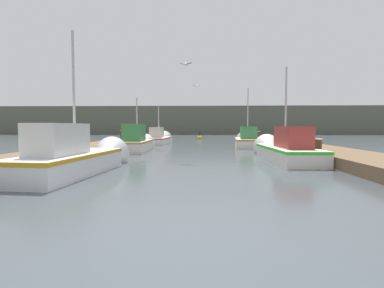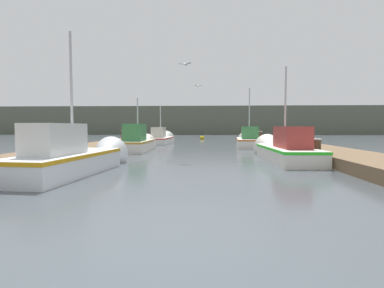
{
  "view_description": "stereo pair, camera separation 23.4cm",
  "coord_description": "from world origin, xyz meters",
  "px_view_note": "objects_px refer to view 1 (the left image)",
  "views": [
    {
      "loc": [
        0.25,
        -3.87,
        1.45
      ],
      "look_at": [
        -0.33,
        11.4,
        0.56
      ],
      "focal_mm": 28.0,
      "sensor_mm": 36.0,
      "label": 1
    },
    {
      "loc": [
        0.48,
        -3.86,
        1.45
      ],
      "look_at": [
        -0.33,
        11.4,
        0.56
      ],
      "focal_mm": 28.0,
      "sensor_mm": 36.0,
      "label": 2
    }
  ],
  "objects_px": {
    "mooring_piling_0": "(317,151)",
    "mooring_piling_3": "(123,140)",
    "fishing_boat_0": "(79,157)",
    "mooring_piling_1": "(259,138)",
    "fishing_boat_2": "(138,142)",
    "fishing_boat_3": "(247,140)",
    "seagull_lead": "(197,86)",
    "fishing_boat_1": "(283,149)",
    "fishing_boat_4": "(159,139)",
    "seagull_1": "(186,64)",
    "mooring_piling_2": "(285,140)",
    "channel_buoy": "(200,138)"
  },
  "relations": [
    {
      "from": "mooring_piling_0",
      "to": "mooring_piling_3",
      "type": "xyz_separation_m",
      "value": [
        -9.22,
        6.07,
        0.12
      ]
    },
    {
      "from": "mooring_piling_3",
      "to": "fishing_boat_0",
      "type": "bearing_deg",
      "value": -84.01
    },
    {
      "from": "mooring_piling_0",
      "to": "mooring_piling_1",
      "type": "height_order",
      "value": "mooring_piling_1"
    },
    {
      "from": "fishing_boat_2",
      "to": "fishing_boat_0",
      "type": "bearing_deg",
      "value": -90.56
    },
    {
      "from": "fishing_boat_0",
      "to": "fishing_boat_3",
      "type": "bearing_deg",
      "value": 65.22
    },
    {
      "from": "fishing_boat_3",
      "to": "mooring_piling_3",
      "type": "relative_size",
      "value": 4.1
    },
    {
      "from": "seagull_lead",
      "to": "fishing_boat_3",
      "type": "bearing_deg",
      "value": -27.63
    },
    {
      "from": "mooring_piling_0",
      "to": "mooring_piling_3",
      "type": "height_order",
      "value": "mooring_piling_3"
    },
    {
      "from": "fishing_boat_0",
      "to": "mooring_piling_3",
      "type": "xyz_separation_m",
      "value": [
        -0.89,
        8.51,
        0.13
      ]
    },
    {
      "from": "mooring_piling_3",
      "to": "fishing_boat_1",
      "type": "bearing_deg",
      "value": -27.74
    },
    {
      "from": "fishing_boat_0",
      "to": "mooring_piling_3",
      "type": "height_order",
      "value": "fishing_boat_0"
    },
    {
      "from": "fishing_boat_0",
      "to": "fishing_boat_4",
      "type": "height_order",
      "value": "fishing_boat_0"
    },
    {
      "from": "fishing_boat_1",
      "to": "seagull_1",
      "type": "distance_m",
      "value": 5.69
    },
    {
      "from": "fishing_boat_1",
      "to": "mooring_piling_0",
      "type": "relative_size",
      "value": 6.29
    },
    {
      "from": "fishing_boat_2",
      "to": "fishing_boat_1",
      "type": "bearing_deg",
      "value": -31.06
    },
    {
      "from": "fishing_boat_3",
      "to": "seagull_lead",
      "type": "relative_size",
      "value": 9.08
    },
    {
      "from": "fishing_boat_1",
      "to": "fishing_boat_4",
      "type": "relative_size",
      "value": 1.13
    },
    {
      "from": "mooring_piling_1",
      "to": "fishing_boat_0",
      "type": "bearing_deg",
      "value": -118.76
    },
    {
      "from": "mooring_piling_2",
      "to": "fishing_boat_1",
      "type": "bearing_deg",
      "value": -106.66
    },
    {
      "from": "fishing_boat_2",
      "to": "mooring_piling_2",
      "type": "relative_size",
      "value": 3.52
    },
    {
      "from": "fishing_boat_1",
      "to": "channel_buoy",
      "type": "xyz_separation_m",
      "value": [
        -3.93,
        20.72,
        -0.3
      ]
    },
    {
      "from": "fishing_boat_0",
      "to": "mooring_piling_2",
      "type": "distance_m",
      "value": 11.61
    },
    {
      "from": "fishing_boat_2",
      "to": "seagull_1",
      "type": "distance_m",
      "value": 6.56
    },
    {
      "from": "fishing_boat_3",
      "to": "mooring_piling_3",
      "type": "xyz_separation_m",
      "value": [
        -8.01,
        -3.99,
        0.16
      ]
    },
    {
      "from": "fishing_boat_2",
      "to": "mooring_piling_2",
      "type": "height_order",
      "value": "fishing_boat_2"
    },
    {
      "from": "fishing_boat_3",
      "to": "mooring_piling_1",
      "type": "height_order",
      "value": "fishing_boat_3"
    },
    {
      "from": "mooring_piling_0",
      "to": "seagull_lead",
      "type": "height_order",
      "value": "seagull_lead"
    },
    {
      "from": "mooring_piling_2",
      "to": "seagull_1",
      "type": "height_order",
      "value": "seagull_1"
    },
    {
      "from": "mooring_piling_3",
      "to": "channel_buoy",
      "type": "xyz_separation_m",
      "value": [
        4.4,
        16.33,
        -0.47
      ]
    },
    {
      "from": "mooring_piling_0",
      "to": "seagull_1",
      "type": "bearing_deg",
      "value": 162.36
    },
    {
      "from": "mooring_piling_0",
      "to": "seagull_1",
      "type": "relative_size",
      "value": 1.78
    },
    {
      "from": "mooring_piling_1",
      "to": "mooring_piling_3",
      "type": "distance_m",
      "value": 11.61
    },
    {
      "from": "fishing_boat_1",
      "to": "channel_buoy",
      "type": "height_order",
      "value": "fishing_boat_1"
    },
    {
      "from": "fishing_boat_1",
      "to": "fishing_boat_4",
      "type": "xyz_separation_m",
      "value": [
        -7.35,
        12.55,
        -0.06
      ]
    },
    {
      "from": "fishing_boat_0",
      "to": "channel_buoy",
      "type": "relative_size",
      "value": 5.45
    },
    {
      "from": "fishing_boat_4",
      "to": "mooring_piling_1",
      "type": "distance_m",
      "value": 8.46
    },
    {
      "from": "seagull_lead",
      "to": "fishing_boat_2",
      "type": "bearing_deg",
      "value": -144.16
    },
    {
      "from": "mooring_piling_3",
      "to": "seagull_lead",
      "type": "relative_size",
      "value": 2.21
    },
    {
      "from": "mooring_piling_3",
      "to": "channel_buoy",
      "type": "distance_m",
      "value": 16.92
    },
    {
      "from": "channel_buoy",
      "to": "mooring_piling_2",
      "type": "bearing_deg",
      "value": -73.47
    },
    {
      "from": "fishing_boat_2",
      "to": "fishing_boat_3",
      "type": "bearing_deg",
      "value": 28.68
    },
    {
      "from": "fishing_boat_2",
      "to": "mooring_piling_0",
      "type": "distance_m",
      "value": 10.3
    },
    {
      "from": "fishing_boat_1",
      "to": "mooring_piling_3",
      "type": "bearing_deg",
      "value": 150.97
    },
    {
      "from": "mooring_piling_2",
      "to": "seagull_lead",
      "type": "height_order",
      "value": "seagull_lead"
    },
    {
      "from": "fishing_boat_2",
      "to": "channel_buoy",
      "type": "xyz_separation_m",
      "value": [
        3.52,
        16.33,
        -0.37
      ]
    },
    {
      "from": "fishing_boat_2",
      "to": "fishing_boat_4",
      "type": "distance_m",
      "value": 8.17
    },
    {
      "from": "mooring_piling_2",
      "to": "fishing_boat_0",
      "type": "bearing_deg",
      "value": -137.48
    },
    {
      "from": "fishing_boat_4",
      "to": "mooring_piling_3",
      "type": "xyz_separation_m",
      "value": [
        -0.98,
        -8.17,
        0.23
      ]
    },
    {
      "from": "fishing_boat_4",
      "to": "channel_buoy",
      "type": "xyz_separation_m",
      "value": [
        3.42,
        8.16,
        -0.24
      ]
    },
    {
      "from": "seagull_1",
      "to": "fishing_boat_2",
      "type": "bearing_deg",
      "value": -34.33
    }
  ]
}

